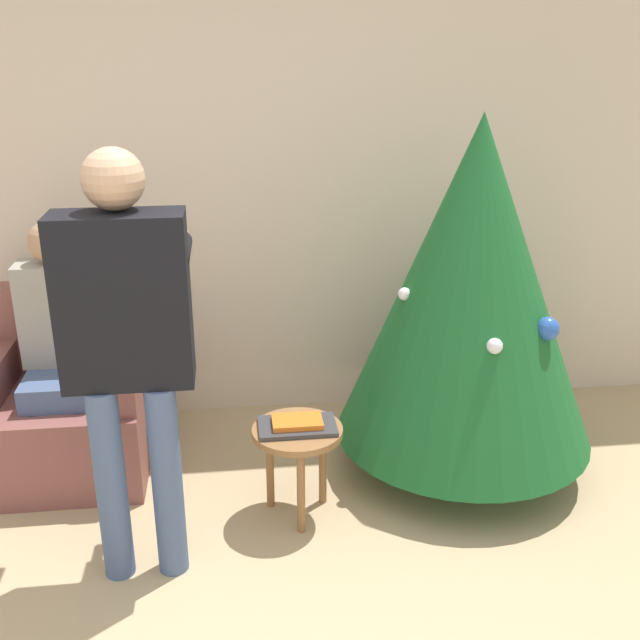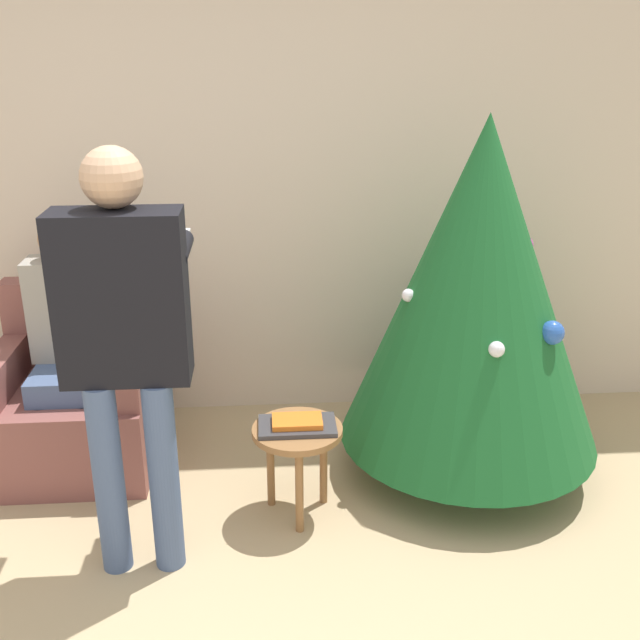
% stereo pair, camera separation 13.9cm
% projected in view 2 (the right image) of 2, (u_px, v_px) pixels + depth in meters
% --- Properties ---
extents(wall_back, '(8.00, 0.06, 2.70)m').
position_uv_depth(wall_back, '(214.00, 176.00, 3.95)').
color(wall_back, beige).
rests_on(wall_back, ground_plane).
extents(christmas_tree, '(1.24, 1.24, 1.74)m').
position_uv_depth(christmas_tree, '(477.00, 286.00, 3.44)').
color(christmas_tree, brown).
rests_on(christmas_tree, ground_plane).
extents(armchair, '(0.76, 0.74, 0.88)m').
position_uv_depth(armchair, '(77.00, 403.00, 3.77)').
color(armchair, brown).
rests_on(armchair, ground_plane).
extents(person_seated, '(0.36, 0.46, 1.25)m').
position_uv_depth(person_seated, '(67.00, 336.00, 3.62)').
color(person_seated, '#475B84').
rests_on(person_seated, ground_plane).
extents(person_standing, '(0.49, 0.57, 1.69)m').
position_uv_depth(person_standing, '(125.00, 329.00, 2.78)').
color(person_standing, '#475B84').
rests_on(person_standing, ground_plane).
extents(side_stool, '(0.40, 0.40, 0.44)m').
position_uv_depth(side_stool, '(297.00, 441.00, 3.30)').
color(side_stool, olive).
rests_on(side_stool, ground_plane).
extents(laptop, '(0.34, 0.20, 0.02)m').
position_uv_depth(laptop, '(297.00, 426.00, 3.27)').
color(laptop, '#38383D').
rests_on(laptop, side_stool).
extents(book, '(0.22, 0.14, 0.02)m').
position_uv_depth(book, '(297.00, 421.00, 3.26)').
color(book, orange).
rests_on(book, laptop).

